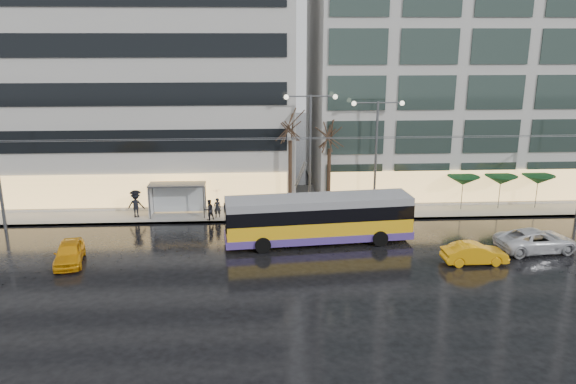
{
  "coord_description": "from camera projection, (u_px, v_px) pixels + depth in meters",
  "views": [
    {
      "loc": [
        -1.99,
        -30.41,
        13.32
      ],
      "look_at": [
        0.0,
        5.0,
        3.42
      ],
      "focal_mm": 35.0,
      "sensor_mm": 36.0,
      "label": 1
    }
  ],
  "objects": [
    {
      "name": "tree_b",
      "position": [
        330.0,
        131.0,
        42.17
      ],
      "size": [
        3.2,
        3.2,
        7.7
      ],
      "color": "black",
      "rests_on": "sidewalk"
    },
    {
      "name": "sidewalk",
      "position": [
        306.0,
        201.0,
        46.49
      ],
      "size": [
        80.0,
        10.0,
        0.15
      ],
      "primitive_type": "cube",
      "color": "gray",
      "rests_on": "ground"
    },
    {
      "name": "tree_a",
      "position": [
        290.0,
        123.0,
        41.63
      ],
      "size": [
        3.2,
        3.2,
        8.4
      ],
      "color": "black",
      "rests_on": "sidewalk"
    },
    {
      "name": "trolleybus",
      "position": [
        319.0,
        220.0,
        37.07
      ],
      "size": [
        12.51,
        5.16,
        5.71
      ],
      "color": "yellow",
      "rests_on": "ground"
    },
    {
      "name": "parasol_b",
      "position": [
        501.0,
        180.0,
        43.77
      ],
      "size": [
        2.5,
        2.5,
        2.65
      ],
      "color": "#595B60",
      "rests_on": "sidewalk"
    },
    {
      "name": "catenary",
      "position": [
        300.0,
        169.0,
        39.48
      ],
      "size": [
        42.24,
        5.12,
        7.0
      ],
      "color": "#595B60",
      "rests_on": "ground"
    },
    {
      "name": "parasol_c",
      "position": [
        538.0,
        180.0,
        43.94
      ],
      "size": [
        2.5,
        2.5,
        2.65
      ],
      "color": "#595B60",
      "rests_on": "sidewalk"
    },
    {
      "name": "pedestrian_c",
      "position": [
        136.0,
        202.0,
        41.96
      ],
      "size": [
        1.31,
        0.9,
        2.11
      ],
      "color": "black",
      "rests_on": "sidewalk"
    },
    {
      "name": "parasol_a",
      "position": [
        463.0,
        181.0,
        43.61
      ],
      "size": [
        2.5,
        2.5,
        2.65
      ],
      "color": "#595B60",
      "rests_on": "sidewalk"
    },
    {
      "name": "taxi_b",
      "position": [
        475.0,
        253.0,
        33.86
      ],
      "size": [
        3.93,
        1.47,
        1.28
      ],
      "primitive_type": "imported",
      "rotation": [
        0.0,
        0.0,
        1.6
      ],
      "color": "#FFA60D",
      "rests_on": "ground"
    },
    {
      "name": "pedestrian_a",
      "position": [
        217.0,
        198.0,
        41.77
      ],
      "size": [
        1.16,
        1.17,
        2.19
      ],
      "color": "black",
      "rests_on": "sidewalk"
    },
    {
      "name": "taxi_a",
      "position": [
        69.0,
        253.0,
        33.87
      ],
      "size": [
        2.3,
        4.18,
        1.35
      ],
      "primitive_type": "imported",
      "rotation": [
        0.0,
        0.0,
        0.19
      ],
      "color": "orange",
      "rests_on": "ground"
    },
    {
      "name": "bus_shelter",
      "position": [
        173.0,
        192.0,
        42.23
      ],
      "size": [
        4.2,
        1.6,
        2.51
      ],
      "color": "#595B60",
      "rests_on": "sidewalk"
    },
    {
      "name": "pedestrian_b",
      "position": [
        209.0,
        210.0,
        41.42
      ],
      "size": [
        0.95,
        0.91,
        1.54
      ],
      "color": "black",
      "rests_on": "sidewalk"
    },
    {
      "name": "sedan_silver",
      "position": [
        537.0,
        240.0,
        35.79
      ],
      "size": [
        5.42,
        2.96,
        1.44
      ],
      "primitive_type": "imported",
      "rotation": [
        0.0,
        0.0,
        1.69
      ],
      "color": "silver",
      "rests_on": "ground"
    },
    {
      "name": "building_right",
      "position": [
        496.0,
        44.0,
        48.83
      ],
      "size": [
        32.0,
        14.0,
        25.0
      ],
      "primitive_type": "cube",
      "color": "#B5B3AD",
      "rests_on": "sidewalk"
    },
    {
      "name": "ground",
      "position": [
        293.0,
        271.0,
        32.93
      ],
      "size": [
        140.0,
        140.0,
        0.0
      ],
      "primitive_type": "plane",
      "color": "black",
      "rests_on": "ground"
    },
    {
      "name": "street_lamp_far",
      "position": [
        376.0,
        141.0,
        42.16
      ],
      "size": [
        3.96,
        0.36,
        8.53
      ],
      "color": "#595B60",
      "rests_on": "sidewalk"
    },
    {
      "name": "kerb",
      "position": [
        312.0,
        220.0,
        41.72
      ],
      "size": [
        80.0,
        0.1,
        0.15
      ],
      "primitive_type": "cube",
      "color": "slate",
      "rests_on": "ground"
    },
    {
      "name": "street_lamp_near",
      "position": [
        310.0,
        138.0,
        41.82
      ],
      "size": [
        3.96,
        0.36,
        9.03
      ],
      "color": "#595B60",
      "rests_on": "sidewalk"
    },
    {
      "name": "building_left",
      "position": [
        90.0,
        62.0,
        47.34
      ],
      "size": [
        34.0,
        14.0,
        22.0
      ],
      "primitive_type": "cube",
      "color": "#B5B3AD",
      "rests_on": "sidewalk"
    }
  ]
}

